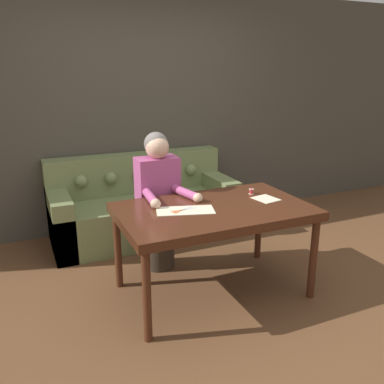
# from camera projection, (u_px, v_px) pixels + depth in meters

# --- Properties ---
(ground_plane) EXTENTS (16.00, 16.00, 0.00)m
(ground_plane) POSITION_uv_depth(u_px,v_px,m) (216.00, 297.00, 3.28)
(ground_plane) COLOR brown
(wall_back) EXTENTS (8.00, 0.06, 2.60)m
(wall_back) POSITION_uv_depth(u_px,v_px,m) (142.00, 112.00, 4.53)
(wall_back) COLOR #474238
(wall_back) RESTS_ON ground_plane
(dining_table) EXTENTS (1.49, 0.90, 0.74)m
(dining_table) POSITION_uv_depth(u_px,v_px,m) (214.00, 215.00, 3.17)
(dining_table) COLOR #472314
(dining_table) RESTS_ON ground_plane
(couch) EXTENTS (1.94, 0.80, 0.87)m
(couch) POSITION_uv_depth(u_px,v_px,m) (143.00, 208.00, 4.41)
(couch) COLOR olive
(couch) RESTS_ON ground_plane
(person) EXTENTS (0.44, 0.62, 1.25)m
(person) POSITION_uv_depth(u_px,v_px,m) (158.00, 202.00, 3.60)
(person) COLOR #33281E
(person) RESTS_ON ground_plane
(pattern_paper_main) EXTENTS (0.48, 0.32, 0.00)m
(pattern_paper_main) POSITION_uv_depth(u_px,v_px,m) (185.00, 210.00, 3.07)
(pattern_paper_main) COLOR beige
(pattern_paper_main) RESTS_ON dining_table
(pattern_paper_offcut) EXTENTS (0.20, 0.22, 0.00)m
(pattern_paper_offcut) POSITION_uv_depth(u_px,v_px,m) (266.00, 199.00, 3.34)
(pattern_paper_offcut) COLOR beige
(pattern_paper_offcut) RESTS_ON dining_table
(scissors) EXTENTS (0.22, 0.11, 0.01)m
(scissors) POSITION_uv_depth(u_px,v_px,m) (180.00, 211.00, 3.06)
(scissors) COLOR silver
(scissors) RESTS_ON dining_table
(thread_spool) EXTENTS (0.04, 0.04, 0.05)m
(thread_spool) POSITION_uv_depth(u_px,v_px,m) (251.00, 191.00, 3.47)
(thread_spool) COLOR red
(thread_spool) RESTS_ON dining_table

